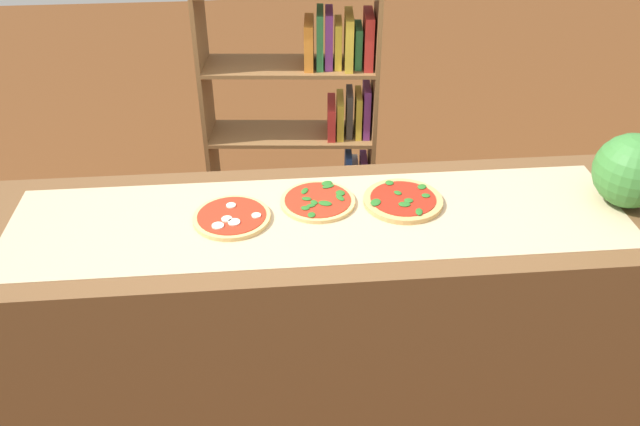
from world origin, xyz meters
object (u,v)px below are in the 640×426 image
(pizza_spinach_2, at_px, (403,200))
(pizza_mozzarella_0, at_px, (232,217))
(pizza_spinach_1, at_px, (318,201))
(bookshelf, at_px, (315,131))
(watermelon, at_px, (631,170))

(pizza_spinach_2, bearing_deg, pizza_mozzarella_0, -175.15)
(pizza_spinach_1, bearing_deg, bookshelf, 85.94)
(pizza_mozzarella_0, distance_m, watermelon, 1.40)
(pizza_mozzarella_0, distance_m, pizza_spinach_2, 0.61)
(pizza_spinach_1, distance_m, pizza_spinach_2, 0.30)
(pizza_spinach_1, bearing_deg, pizza_mozzarella_0, -165.69)
(watermelon, xyz_separation_m, bookshelf, (-1.02, 1.02, -0.31))
(pizza_mozzarella_0, distance_m, bookshelf, 1.09)
(pizza_spinach_2, height_order, bookshelf, bookshelf)
(pizza_mozzarella_0, xyz_separation_m, pizza_spinach_2, (0.61, 0.05, 0.00))
(pizza_spinach_1, relative_size, pizza_spinach_2, 0.95)
(watermelon, bearing_deg, bookshelf, 135.11)
(watermelon, height_order, bookshelf, bookshelf)
(pizza_spinach_1, bearing_deg, pizza_spinach_2, -4.92)
(bookshelf, bearing_deg, pizza_spinach_1, -94.06)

